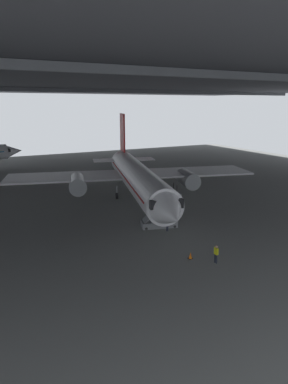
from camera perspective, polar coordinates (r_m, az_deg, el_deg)
The scene contains 8 objects.
ground_plane at distance 43.55m, azimuth -0.04°, elevation -2.79°, with size 110.00×110.00×0.00m, color slate.
hangar_structure at distance 54.36m, azimuth -7.16°, elevation 17.96°, with size 121.00×99.00×17.02m.
airplane_main at distance 45.77m, azimuth -1.20°, elevation 2.49°, with size 35.25×35.76×11.37m.
boarding_stairs at distance 37.12m, azimuth 2.61°, elevation -4.69°, with size 4.40×2.46×4.64m.
crew_worker_near_nose at distance 29.46m, azimuth 11.85°, elevation -9.88°, with size 0.23×0.55×1.55m.
crew_worker_by_stairs at distance 35.83m, azimuth 3.90°, elevation -5.08°, with size 0.46×0.39×1.63m.
traffic_cone_orange at distance 30.10m, azimuth 7.69°, elevation -10.38°, with size 0.36×0.36×0.60m.
baggage_tug at distance 58.23m, azimuth 1.95°, elevation 2.12°, with size 1.89×2.47×0.90m.
Camera 1 is at (-19.07, -37.01, 12.78)m, focal length 32.20 mm.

